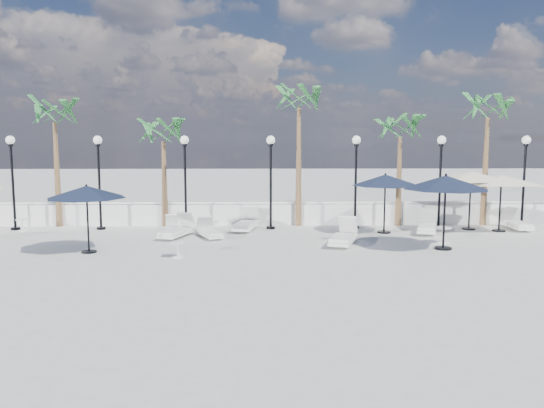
{
  "coord_description": "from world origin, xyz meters",
  "views": [
    {
      "loc": [
        -0.37,
        -15.17,
        3.73
      ],
      "look_at": [
        -0.02,
        2.77,
        1.5
      ],
      "focal_mm": 35.0,
      "sensor_mm": 36.0,
      "label": 1
    }
  ],
  "objects_px": {
    "parasol_navy_left": "(87,192)",
    "parasol_cream_sq_b": "(502,175)",
    "lounger_3": "(209,232)",
    "parasol_cream_sq_a": "(471,172)",
    "lounger_1": "(177,231)",
    "lounger_7": "(516,223)",
    "lounger_2": "(172,228)",
    "lounger_6": "(344,237)",
    "parasol_navy_mid": "(385,180)",
    "parasol_navy_right": "(446,183)",
    "lounger_5": "(427,226)",
    "lounger_4": "(246,223)"
  },
  "relations": [
    {
      "from": "parasol_navy_left",
      "to": "parasol_cream_sq_b",
      "type": "height_order",
      "value": "parasol_cream_sq_b"
    },
    {
      "from": "lounger_3",
      "to": "parasol_cream_sq_a",
      "type": "distance_m",
      "value": 10.86
    },
    {
      "from": "lounger_1",
      "to": "lounger_7",
      "type": "distance_m",
      "value": 13.78
    },
    {
      "from": "lounger_3",
      "to": "lounger_2",
      "type": "bearing_deg",
      "value": 125.3
    },
    {
      "from": "lounger_6",
      "to": "parasol_navy_mid",
      "type": "distance_m",
      "value": 3.52
    },
    {
      "from": "lounger_6",
      "to": "lounger_2",
      "type": "bearing_deg",
      "value": 178.89
    },
    {
      "from": "parasol_navy_right",
      "to": "lounger_5",
      "type": "bearing_deg",
      "value": 81.98
    },
    {
      "from": "parasol_navy_right",
      "to": "parasol_cream_sq_a",
      "type": "bearing_deg",
      "value": 58.34
    },
    {
      "from": "parasol_navy_mid",
      "to": "parasol_cream_sq_a",
      "type": "xyz_separation_m",
      "value": [
        3.68,
        0.72,
        0.28
      ]
    },
    {
      "from": "lounger_5",
      "to": "lounger_7",
      "type": "distance_m",
      "value": 3.97
    },
    {
      "from": "lounger_6",
      "to": "parasol_cream_sq_a",
      "type": "relative_size",
      "value": 0.44
    },
    {
      "from": "lounger_1",
      "to": "lounger_3",
      "type": "bearing_deg",
      "value": 14.2
    },
    {
      "from": "lounger_6",
      "to": "parasol_navy_mid",
      "type": "height_order",
      "value": "parasol_navy_mid"
    },
    {
      "from": "lounger_4",
      "to": "parasol_navy_left",
      "type": "height_order",
      "value": "parasol_navy_left"
    },
    {
      "from": "parasol_navy_mid",
      "to": "parasol_navy_right",
      "type": "relative_size",
      "value": 0.93
    },
    {
      "from": "lounger_2",
      "to": "parasol_cream_sq_a",
      "type": "distance_m",
      "value": 12.28
    },
    {
      "from": "parasol_navy_left",
      "to": "parasol_navy_mid",
      "type": "relative_size",
      "value": 0.96
    },
    {
      "from": "lounger_3",
      "to": "parasol_navy_right",
      "type": "bearing_deg",
      "value": -39.19
    },
    {
      "from": "parasol_navy_left",
      "to": "lounger_3",
      "type": "bearing_deg",
      "value": 34.82
    },
    {
      "from": "lounger_7",
      "to": "parasol_navy_left",
      "type": "distance_m",
      "value": 16.8
    },
    {
      "from": "lounger_3",
      "to": "lounger_4",
      "type": "distance_m",
      "value": 2.12
    },
    {
      "from": "parasol_cream_sq_b",
      "to": "parasol_navy_right",
      "type": "bearing_deg",
      "value": -135.24
    },
    {
      "from": "parasol_cream_sq_a",
      "to": "lounger_1",
      "type": "bearing_deg",
      "value": -172.7
    },
    {
      "from": "lounger_1",
      "to": "lounger_7",
      "type": "height_order",
      "value": "lounger_1"
    },
    {
      "from": "lounger_4",
      "to": "parasol_navy_left",
      "type": "distance_m",
      "value": 6.8
    },
    {
      "from": "lounger_6",
      "to": "parasol_cream_sq_b",
      "type": "distance_m",
      "value": 7.42
    },
    {
      "from": "lounger_3",
      "to": "lounger_4",
      "type": "xyz_separation_m",
      "value": [
        1.36,
        1.63,
        0.05
      ]
    },
    {
      "from": "lounger_3",
      "to": "parasol_cream_sq_a",
      "type": "xyz_separation_m",
      "value": [
        10.52,
        1.6,
        2.15
      ]
    },
    {
      "from": "lounger_1",
      "to": "lounger_6",
      "type": "height_order",
      "value": "lounger_6"
    },
    {
      "from": "lounger_2",
      "to": "lounger_1",
      "type": "bearing_deg",
      "value": -79.25
    },
    {
      "from": "lounger_2",
      "to": "parasol_cream_sq_b",
      "type": "bearing_deg",
      "value": -9.92
    },
    {
      "from": "lounger_4",
      "to": "parasol_navy_left",
      "type": "relative_size",
      "value": 0.88
    },
    {
      "from": "lounger_2",
      "to": "parasol_navy_right",
      "type": "relative_size",
      "value": 0.59
    },
    {
      "from": "parasol_navy_right",
      "to": "parasol_cream_sq_b",
      "type": "distance_m",
      "value": 4.83
    },
    {
      "from": "lounger_5",
      "to": "lounger_7",
      "type": "height_order",
      "value": "lounger_5"
    },
    {
      "from": "parasol_navy_left",
      "to": "parasol_cream_sq_a",
      "type": "height_order",
      "value": "parasol_cream_sq_a"
    },
    {
      "from": "lounger_2",
      "to": "lounger_5",
      "type": "bearing_deg",
      "value": -11.0
    },
    {
      "from": "lounger_5",
      "to": "parasol_navy_right",
      "type": "relative_size",
      "value": 0.78
    },
    {
      "from": "parasol_navy_mid",
      "to": "parasol_navy_right",
      "type": "bearing_deg",
      "value": -67.87
    },
    {
      "from": "lounger_4",
      "to": "parasol_navy_mid",
      "type": "distance_m",
      "value": 5.82
    },
    {
      "from": "lounger_3",
      "to": "lounger_5",
      "type": "distance_m",
      "value": 8.62
    },
    {
      "from": "lounger_3",
      "to": "lounger_5",
      "type": "relative_size",
      "value": 0.82
    },
    {
      "from": "parasol_navy_left",
      "to": "lounger_6",
      "type": "bearing_deg",
      "value": 7.76
    },
    {
      "from": "lounger_3",
      "to": "lounger_6",
      "type": "xyz_separation_m",
      "value": [
        4.88,
        -1.4,
        0.05
      ]
    },
    {
      "from": "parasol_cream_sq_a",
      "to": "lounger_4",
      "type": "bearing_deg",
      "value": 179.86
    },
    {
      "from": "lounger_6",
      "to": "parasol_cream_sq_a",
      "type": "distance_m",
      "value": 6.73
    },
    {
      "from": "lounger_4",
      "to": "lounger_6",
      "type": "bearing_deg",
      "value": -29.2
    },
    {
      "from": "parasol_navy_right",
      "to": "parasol_cream_sq_b",
      "type": "xyz_separation_m",
      "value": [
        3.43,
        3.4,
        0.01
      ]
    },
    {
      "from": "parasol_navy_mid",
      "to": "parasol_navy_right",
      "type": "xyz_separation_m",
      "value": [
        1.28,
        -3.16,
        0.16
      ]
    },
    {
      "from": "lounger_4",
      "to": "lounger_5",
      "type": "distance_m",
      "value": 7.25
    }
  ]
}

